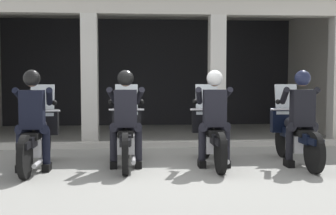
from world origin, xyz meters
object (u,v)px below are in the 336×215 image
(motorcycle_center_left, at_px, (126,135))
(police_officer_center_right, at_px, (214,110))
(police_officer_far_left, at_px, (33,111))
(motorcycle_far_right, at_px, (295,134))
(police_officer_center_left, at_px, (126,110))
(motorcycle_center_right, at_px, (211,134))
(motorcycle_far_left, at_px, (37,137))
(police_officer_far_right, at_px, (302,110))

(motorcycle_center_left, distance_m, police_officer_center_right, 1.54)
(police_officer_far_left, distance_m, motorcycle_far_right, 4.34)
(police_officer_center_left, bearing_deg, motorcycle_far_right, 6.90)
(police_officer_far_left, distance_m, motorcycle_center_right, 2.93)
(police_officer_far_left, bearing_deg, motorcycle_far_right, 6.35)
(motorcycle_far_left, relative_size, police_officer_far_right, 1.29)
(police_officer_center_left, height_order, police_officer_center_right, same)
(motorcycle_center_right, distance_m, police_officer_center_right, 0.52)
(motorcycle_far_left, relative_size, motorcycle_center_left, 1.00)
(motorcycle_far_left, bearing_deg, police_officer_center_left, -2.71)
(motorcycle_far_left, relative_size, police_officer_center_right, 1.29)
(police_officer_far_left, bearing_deg, police_officer_center_right, 4.17)
(motorcycle_far_left, xyz_separation_m, police_officer_far_right, (4.30, -0.25, 0.44))
(motorcycle_center_left, relative_size, motorcycle_far_right, 1.00)
(motorcycle_center_right, bearing_deg, police_officer_far_left, -172.02)
(motorcycle_far_left, xyz_separation_m, police_officer_far_left, (-0.00, -0.28, 0.44))
(motorcycle_far_left, bearing_deg, motorcycle_center_left, 8.58)
(police_officer_far_left, xyz_separation_m, motorcycle_center_left, (1.44, 0.45, -0.44))
(police_officer_center_left, bearing_deg, police_officer_center_right, 1.40)
(police_officer_center_left, xyz_separation_m, police_officer_center_right, (1.43, -0.06, 0.00))
(police_officer_far_left, distance_m, motorcycle_center_left, 1.57)
(motorcycle_center_right, relative_size, police_officer_center_right, 1.29)
(police_officer_far_left, bearing_deg, police_officer_center_left, 8.58)
(motorcycle_center_left, relative_size, motorcycle_center_right, 1.00)
(motorcycle_center_right, xyz_separation_m, police_officer_center_right, (-0.00, -0.28, 0.44))
(police_officer_center_right, bearing_deg, motorcycle_far_right, 8.87)
(motorcycle_center_left, relative_size, police_officer_far_right, 1.29)
(motorcycle_center_left, height_order, motorcycle_far_right, same)
(motorcycle_center_right, xyz_separation_m, police_officer_far_right, (1.43, -0.35, 0.44))
(police_officer_far_left, height_order, police_officer_far_right, same)
(motorcycle_far_right, distance_m, police_officer_far_right, 0.52)
(motorcycle_far_left, relative_size, motorcycle_far_right, 1.00)
(motorcycle_center_right, bearing_deg, motorcycle_far_left, -177.64)
(police_officer_center_right, bearing_deg, motorcycle_far_left, 176.70)
(police_officer_far_left, bearing_deg, motorcycle_far_left, 91.83)
(police_officer_far_left, relative_size, motorcycle_center_left, 0.78)
(motorcycle_center_left, bearing_deg, motorcycle_far_right, 1.24)
(police_officer_far_left, relative_size, police_officer_far_right, 1.00)
(motorcycle_far_right, height_order, police_officer_far_right, police_officer_far_right)
(motorcycle_center_right, bearing_deg, motorcycle_center_left, 177.92)
(motorcycle_far_right, bearing_deg, police_officer_center_left, -178.50)
(motorcycle_far_left, bearing_deg, motorcycle_far_right, 2.58)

